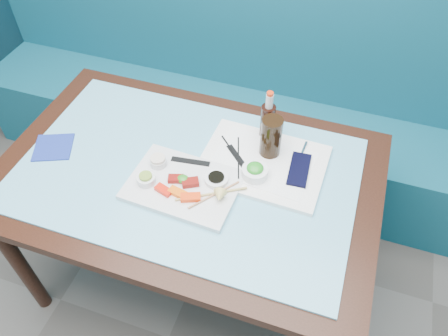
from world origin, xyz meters
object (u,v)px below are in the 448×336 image
(dining_table, at_px, (188,187))
(cola_glass, at_px, (271,137))
(seaweed_bowl, at_px, (255,172))
(sashimi_plate, at_px, (184,185))
(serving_tray, at_px, (263,163))
(booth_bench, at_px, (248,110))
(cola_bottle_body, at_px, (267,123))
(blue_napkin, at_px, (53,147))

(dining_table, height_order, cola_glass, cola_glass)
(seaweed_bowl, distance_m, cola_glass, 0.15)
(sashimi_plate, xyz_separation_m, seaweed_bowl, (0.23, 0.12, 0.03))
(sashimi_plate, bearing_deg, dining_table, 107.71)
(sashimi_plate, bearing_deg, serving_tray, 42.18)
(booth_bench, distance_m, cola_glass, 0.86)
(cola_bottle_body, bearing_deg, seaweed_bowl, -85.75)
(dining_table, xyz_separation_m, cola_glass, (0.27, 0.17, 0.19))
(seaweed_bowl, relative_size, cola_bottle_body, 0.60)
(cola_glass, bearing_deg, sashimi_plate, -134.72)
(sashimi_plate, distance_m, cola_glass, 0.36)
(dining_table, height_order, serving_tray, serving_tray)
(booth_bench, bearing_deg, cola_glass, -68.25)
(dining_table, relative_size, sashimi_plate, 3.65)
(dining_table, relative_size, seaweed_bowl, 14.92)
(booth_bench, height_order, blue_napkin, booth_bench)
(serving_tray, distance_m, cola_bottle_body, 0.16)
(booth_bench, bearing_deg, dining_table, -90.00)
(cola_glass, distance_m, blue_napkin, 0.83)
(serving_tray, distance_m, blue_napkin, 0.80)
(serving_tray, xyz_separation_m, cola_bottle_body, (-0.03, 0.14, 0.07))
(booth_bench, xyz_separation_m, blue_napkin, (-0.53, -0.89, 0.39))
(seaweed_bowl, height_order, cola_bottle_body, cola_bottle_body)
(serving_tray, xyz_separation_m, blue_napkin, (-0.78, -0.17, -0.01))
(booth_bench, bearing_deg, cola_bottle_body, -68.31)
(blue_napkin, bearing_deg, booth_bench, 59.32)
(sashimi_plate, bearing_deg, blue_napkin, -179.25)
(booth_bench, xyz_separation_m, cola_glass, (0.27, -0.66, 0.48))
(serving_tray, distance_m, seaweed_bowl, 0.08)
(blue_napkin, bearing_deg, serving_tray, 12.43)
(booth_bench, height_order, sashimi_plate, booth_bench)
(seaweed_bowl, height_order, cola_glass, cola_glass)
(sashimi_plate, distance_m, cola_bottle_body, 0.40)
(sashimi_plate, bearing_deg, booth_bench, 94.07)
(cola_bottle_body, bearing_deg, serving_tray, -79.67)
(cola_bottle_body, relative_size, blue_napkin, 1.11)
(booth_bench, bearing_deg, blue_napkin, -120.68)
(serving_tray, relative_size, seaweed_bowl, 4.81)
(cola_glass, bearing_deg, blue_napkin, -163.99)
(booth_bench, relative_size, sashimi_plate, 7.81)
(cola_bottle_body, bearing_deg, booth_bench, 111.69)
(dining_table, relative_size, cola_bottle_body, 8.96)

